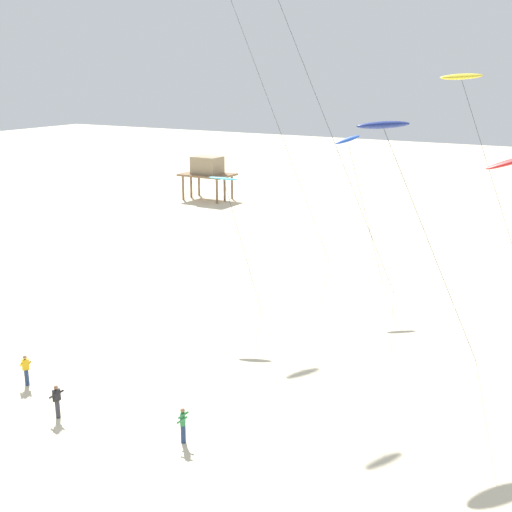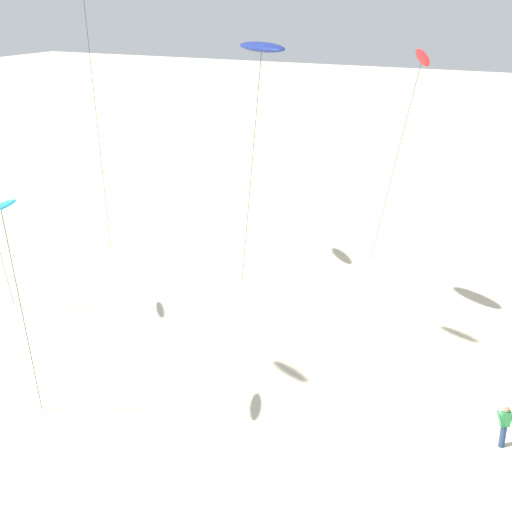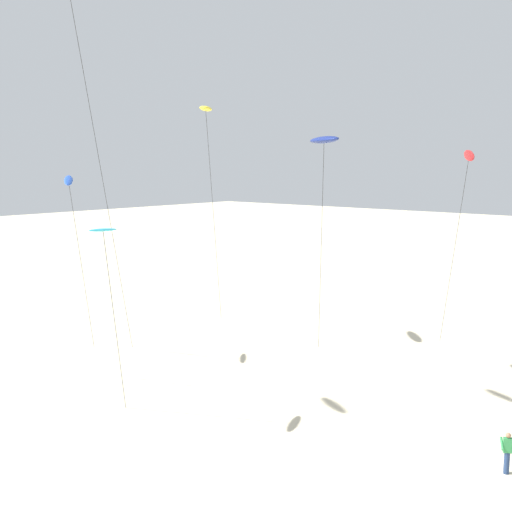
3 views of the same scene
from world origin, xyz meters
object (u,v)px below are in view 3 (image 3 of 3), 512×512
(kite_blue, at_px, (69,183))
(kite_yellow, at_px, (206,110))
(kite_flyer_nearest, at_px, (507,452))
(kite_cyan, at_px, (104,234))
(kite_navy, at_px, (324,141))
(kite_red, at_px, (469,159))

(kite_blue, height_order, kite_yellow, kite_yellow)
(kite_blue, distance_m, kite_yellow, 10.09)
(kite_blue, xyz_separation_m, kite_flyer_nearest, (2.80, -24.83, -9.96))
(kite_cyan, distance_m, kite_navy, 13.05)
(kite_navy, relative_size, kite_flyer_nearest, 8.08)
(kite_blue, relative_size, kite_cyan, 1.24)
(kite_red, height_order, kite_navy, kite_navy)
(kite_blue, height_order, kite_flyer_nearest, kite_blue)
(kite_yellow, height_order, kite_flyer_nearest, kite_yellow)
(kite_blue, bearing_deg, kite_yellow, -18.87)
(kite_cyan, xyz_separation_m, kite_flyer_nearest, (7.42, -15.24, -8.04))
(kite_blue, height_order, kite_cyan, kite_blue)
(kite_red, xyz_separation_m, kite_cyan, (-19.04, 8.53, -3.32))
(kite_blue, distance_m, kite_flyer_nearest, 26.90)
(kite_flyer_nearest, bearing_deg, kite_yellow, 75.40)
(kite_blue, xyz_separation_m, kite_red, (14.42, -18.12, 1.39))
(kite_yellow, bearing_deg, kite_flyer_nearest, -104.60)
(kite_cyan, bearing_deg, kite_blue, 64.29)
(kite_yellow, relative_size, kite_navy, 1.17)
(kite_blue, relative_size, kite_flyer_nearest, 6.85)
(kite_blue, distance_m, kite_red, 23.20)
(kite_red, bearing_deg, kite_cyan, 155.87)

